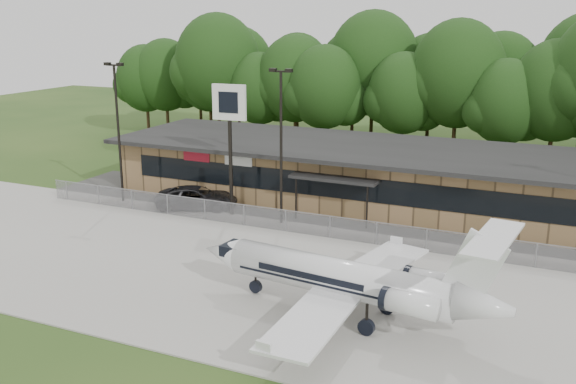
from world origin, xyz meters
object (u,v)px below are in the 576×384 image
at_px(terminal, 386,175).
at_px(suv, 197,198).
at_px(pole_sign, 229,116).
at_px(business_jet, 350,281).

distance_m(terminal, suv, 13.82).
bearing_deg(pole_sign, suv, 168.62).
distance_m(terminal, business_jet, 19.14).
relative_size(terminal, suv, 7.07).
bearing_deg(pole_sign, terminal, 35.10).
xyz_separation_m(suv, pole_sign, (3.07, -0.42, 6.12)).
relative_size(terminal, pole_sign, 4.53).
distance_m(business_jet, suv, 19.76).
xyz_separation_m(business_jet, suv, (-15.61, 12.07, -1.05)).
bearing_deg(business_jet, suv, 148.58).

